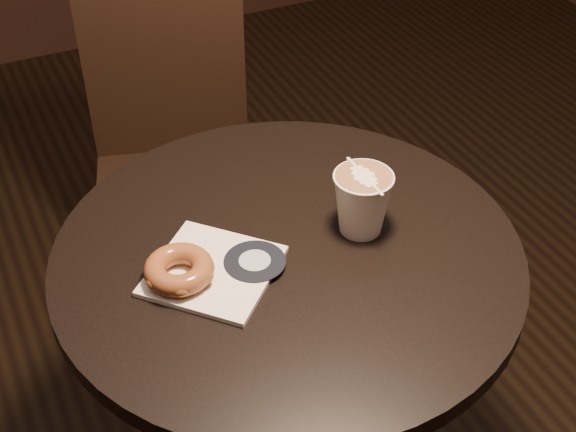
{
  "coord_description": "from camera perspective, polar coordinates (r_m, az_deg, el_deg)",
  "views": [
    {
      "loc": [
        -0.38,
        -0.8,
        1.54
      ],
      "look_at": [
        0.01,
        0.03,
        0.79
      ],
      "focal_mm": 50.0,
      "sensor_mm": 36.0,
      "label": 1
    }
  ],
  "objects": [
    {
      "name": "cafe_table",
      "position": [
        1.33,
        -0.02,
        -8.8
      ],
      "size": [
        0.7,
        0.7,
        0.75
      ],
      "color": "black",
      "rests_on": "ground"
    },
    {
      "name": "pastry_bag",
      "position": [
        1.15,
        -5.35,
        -3.89
      ],
      "size": [
        0.24,
        0.24,
        0.01
      ],
      "primitive_type": "cube",
      "rotation": [
        0.0,
        0.0,
        0.76
      ],
      "color": "white",
      "rests_on": "cafe_table"
    },
    {
      "name": "latte_cup",
      "position": [
        1.19,
        5.28,
        0.93
      ],
      "size": [
        0.09,
        0.09,
        0.1
      ],
      "primitive_type": null,
      "color": "white",
      "rests_on": "cafe_table"
    },
    {
      "name": "doughnut",
      "position": [
        1.13,
        -7.75,
        -3.78
      ],
      "size": [
        0.1,
        0.1,
        0.03
      ],
      "primitive_type": "torus",
      "color": "brown",
      "rests_on": "pastry_bag"
    },
    {
      "name": "chair",
      "position": [
        1.88,
        -8.27,
        5.72
      ],
      "size": [
        0.45,
        0.45,
        0.92
      ],
      "rotation": [
        0.0,
        0.0,
        -0.29
      ],
      "color": "black",
      "rests_on": "ground"
    }
  ]
}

